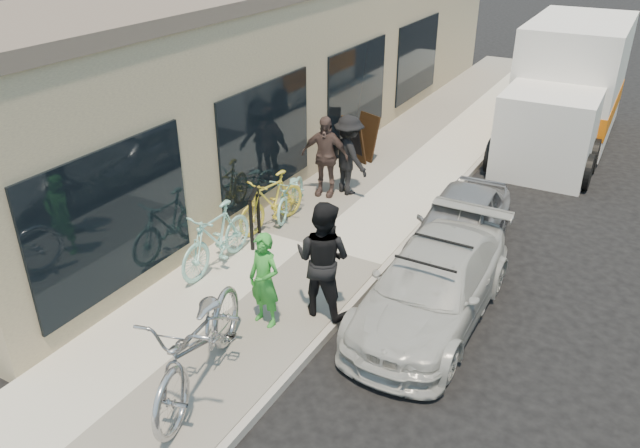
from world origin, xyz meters
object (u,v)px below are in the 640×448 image
at_px(moving_truck, 567,91).
at_px(tandem_bike, 201,341).
at_px(bike_rack, 255,212).
at_px(sedan_white, 432,285).
at_px(man_standing, 323,259).
at_px(cruiser_bike_a, 216,238).
at_px(cruiser_bike_b, 291,193).
at_px(bystander_b, 325,156).
at_px(sandwich_board, 359,138).
at_px(woman_rider, 264,280).
at_px(bystander_a, 348,155).
at_px(cruiser_bike_c, 272,201).
at_px(sedan_silver, 459,224).

relative_size(moving_truck, tandem_bike, 2.42).
relative_size(bike_rack, sedan_white, 0.25).
bearing_deg(sedan_white, man_standing, -149.77).
distance_m(cruiser_bike_a, cruiser_bike_b, 2.36).
bearing_deg(bystander_b, man_standing, -72.72).
bearing_deg(sandwich_board, bystander_b, -61.20).
relative_size(woman_rider, bystander_a, 0.86).
relative_size(bike_rack, bystander_a, 0.58).
bearing_deg(cruiser_bike_c, bystander_b, 94.63).
height_order(tandem_bike, cruiser_bike_b, tandem_bike).
relative_size(sedan_white, moving_truck, 0.64).
bearing_deg(sedan_white, bike_rack, 171.99).
height_order(cruiser_bike_a, bystander_b, bystander_b).
height_order(sedan_silver, cruiser_bike_a, cruiser_bike_a).
xyz_separation_m(woman_rider, man_standing, (0.59, 0.66, 0.18)).
xyz_separation_m(sandwich_board, tandem_bike, (1.72, -8.04, 0.12)).
height_order(cruiser_bike_b, bystander_b, bystander_b).
distance_m(bike_rack, cruiser_bike_a, 1.04).
relative_size(woman_rider, man_standing, 0.80).
bearing_deg(cruiser_bike_c, bystander_a, 85.06).
relative_size(sedan_silver, man_standing, 1.84).
height_order(moving_truck, woman_rider, moving_truck).
xyz_separation_m(sedan_silver, cruiser_bike_a, (-3.33, -2.73, 0.13)).
xyz_separation_m(sandwich_board, man_standing, (2.27, -5.88, 0.36)).
distance_m(moving_truck, cruiser_bike_c, 8.97).
bearing_deg(sandwich_board, cruiser_bike_a, -66.54).
bearing_deg(sedan_white, sandwich_board, 125.87).
height_order(woman_rider, bystander_b, bystander_b).
bearing_deg(bike_rack, moving_truck, 66.77).
height_order(sedan_silver, cruiser_bike_c, cruiser_bike_c).
bearing_deg(bystander_a, sedan_silver, -173.86).
xyz_separation_m(moving_truck, woman_rider, (-2.21, -10.73, -0.48)).
bearing_deg(woman_rider, man_standing, 57.30).
relative_size(sedan_white, sedan_silver, 1.19).
bearing_deg(tandem_bike, sedan_white, 40.64).
distance_m(bike_rack, woman_rider, 2.52).
bearing_deg(sedan_silver, cruiser_bike_c, -165.40).
xyz_separation_m(woman_rider, bystander_a, (-1.06, 4.74, 0.12)).
distance_m(woman_rider, bystander_b, 4.66).
height_order(sedan_silver, tandem_bike, tandem_bike).
relative_size(man_standing, cruiser_bike_a, 1.00).
relative_size(sedan_silver, cruiser_bike_a, 1.84).
relative_size(tandem_bike, man_standing, 1.42).
xyz_separation_m(sedan_silver, man_standing, (-1.14, -3.01, 0.49)).
xyz_separation_m(bike_rack, woman_rider, (1.55, -1.98, 0.14)).
distance_m(sandwich_board, tandem_bike, 8.22).
xyz_separation_m(cruiser_bike_a, cruiser_bike_c, (-0.01, 1.70, -0.03)).
bearing_deg(bystander_b, bike_rack, -103.53).
height_order(woman_rider, cruiser_bike_b, woman_rider).
distance_m(sedan_silver, cruiser_bike_c, 3.50).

